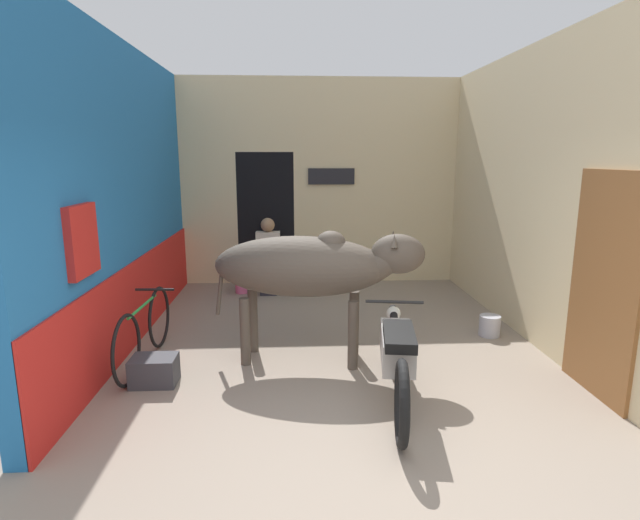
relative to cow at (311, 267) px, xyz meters
The scene contains 11 objects.
ground_plane 2.20m from the cow, 81.54° to the right, with size 30.00×30.00×0.00m, color gray.
wall_left_shopfront 2.41m from the cow, 160.06° to the left, with size 0.25×5.42×3.52m.
wall_back_with_doorway 3.79m from the cow, 90.69° to the left, with size 4.77×0.93×3.52m.
wall_right_with_door 2.94m from the cow, 15.30° to the left, with size 0.22×5.42×3.52m.
cow is the anchor object (origin of this frame).
motorcycle_near 1.36m from the cow, 53.00° to the right, with size 0.58×2.12×0.79m.
bicycle 1.93m from the cow, behind, with size 0.44×1.75×0.73m.
shopkeeper_seated 2.89m from the cow, 102.01° to the left, with size 0.39×0.34×1.24m.
plastic_stool 3.14m from the cow, 110.09° to the left, with size 0.31×0.31×0.41m.
crate 1.90m from the cow, 162.04° to the right, with size 0.44×0.32×0.28m.
bucket 2.53m from the cow, 15.67° to the left, with size 0.26×0.26×0.26m.
Camera 1 is at (-0.48, -3.29, 2.21)m, focal length 28.00 mm.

